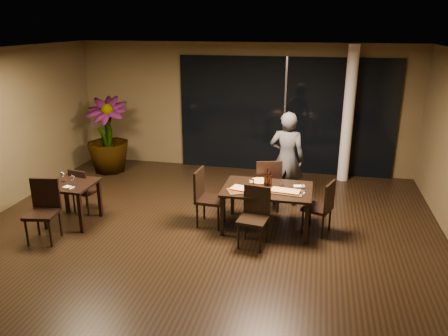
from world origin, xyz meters
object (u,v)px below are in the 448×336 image
(chair_main_far, at_px, (267,182))
(diner, at_px, (287,159))
(chair_side_far, at_px, (83,189))
(potted_plant, at_px, (107,135))
(bottle_b, at_px, (270,179))
(chair_main_near, at_px, (255,213))
(bottle_a, at_px, (266,180))
(main_table, at_px, (267,192))
(side_table, at_px, (71,190))
(bottle_c, at_px, (267,177))
(chair_main_right, at_px, (322,205))
(chair_side_near, at_px, (44,207))
(chair_main_left, at_px, (206,195))

(chair_main_far, bearing_deg, diner, -142.22)
(chair_main_far, bearing_deg, chair_side_far, -3.28)
(potted_plant, distance_m, bottle_b, 4.67)
(chair_main_near, relative_size, bottle_a, 3.62)
(main_table, relative_size, side_table, 1.88)
(potted_plant, bearing_deg, chair_main_near, -35.93)
(chair_main_far, relative_size, chair_side_far, 1.19)
(diner, distance_m, bottle_c, 1.10)
(chair_main_far, distance_m, chair_main_right, 1.25)
(main_table, bearing_deg, chair_main_right, 0.27)
(side_table, distance_m, chair_side_near, 0.67)
(chair_main_near, distance_m, chair_main_right, 1.21)
(chair_main_far, bearing_deg, chair_main_right, 126.98)
(potted_plant, xyz_separation_m, bottle_a, (4.04, -2.24, -0.00))
(side_table, height_order, chair_main_left, chair_main_left)
(bottle_a, bearing_deg, side_table, -171.11)
(chair_main_right, relative_size, chair_side_far, 1.08)
(side_table, height_order, potted_plant, potted_plant)
(chair_main_far, height_order, bottle_c, bottle_c)
(chair_side_near, bearing_deg, bottle_a, 9.60)
(chair_side_far, height_order, bottle_b, bottle_b)
(chair_side_near, bearing_deg, bottle_c, 10.65)
(chair_side_far, distance_m, chair_side_near, 1.09)
(chair_main_right, xyz_separation_m, chair_side_near, (-4.44, -1.16, 0.05))
(side_table, distance_m, chair_main_right, 4.36)
(side_table, bearing_deg, potted_plant, 103.70)
(chair_side_near, bearing_deg, chair_main_left, 14.74)
(chair_main_near, relative_size, chair_side_far, 1.11)
(bottle_a, xyz_separation_m, bottle_b, (0.07, 0.02, 0.01))
(bottle_c, bearing_deg, chair_main_near, -98.54)
(diner, height_order, bottle_b, diner)
(bottle_a, bearing_deg, bottle_b, 17.05)
(bottle_c, bearing_deg, chair_main_right, -6.01)
(diner, height_order, bottle_a, diner)
(potted_plant, height_order, bottle_b, potted_plant)
(chair_main_near, bearing_deg, bottle_b, 84.69)
(main_table, relative_size, chair_main_far, 1.46)
(chair_main_left, distance_m, chair_side_near, 2.68)
(chair_main_left, relative_size, chair_main_right, 1.08)
(chair_main_near, height_order, potted_plant, potted_plant)
(potted_plant, bearing_deg, diner, -14.24)
(chair_main_right, bearing_deg, bottle_c, -76.77)
(chair_side_far, relative_size, potted_plant, 0.49)
(diner, bearing_deg, main_table, 83.92)
(chair_main_left, bearing_deg, diner, -42.33)
(bottle_a, height_order, bottle_b, bottle_b)
(chair_main_far, xyz_separation_m, chair_main_right, (1.01, -0.74, -0.05))
(chair_main_right, distance_m, potted_plant, 5.50)
(bottle_b, xyz_separation_m, bottle_c, (-0.05, 0.06, 0.01))
(potted_plant, bearing_deg, chair_main_left, -37.88)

